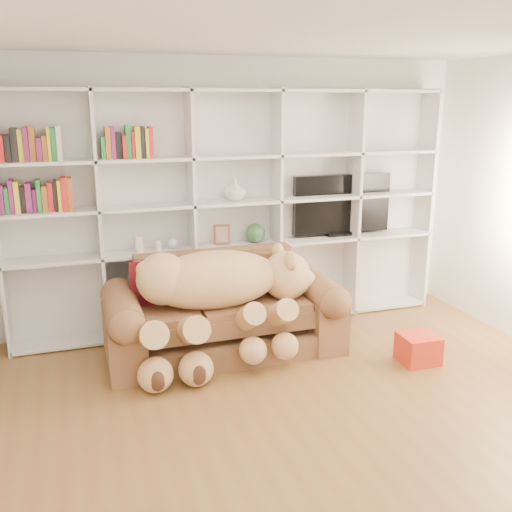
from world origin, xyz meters
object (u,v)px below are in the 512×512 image
object	(u,v)px
teddy_bear	(218,293)
gift_box	(418,349)
tv	(342,205)
sofa	(223,317)

from	to	relation	value
teddy_bear	gift_box	xyz separation A→B (m)	(1.69, -0.60, -0.51)
gift_box	tv	world-z (taller)	tv
teddy_bear	gift_box	bearing A→B (deg)	-25.48
gift_box	tv	distance (m)	1.80
sofa	tv	distance (m)	1.86
sofa	gift_box	size ratio (longest dim) A/B	6.59
sofa	gift_box	xyz separation A→B (m)	(1.59, -0.78, -0.21)
teddy_bear	sofa	bearing A→B (deg)	57.05
teddy_bear	tv	world-z (taller)	tv
tv	teddy_bear	bearing A→B (deg)	-152.20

